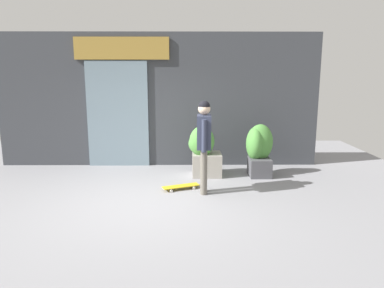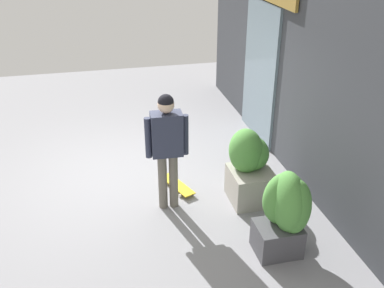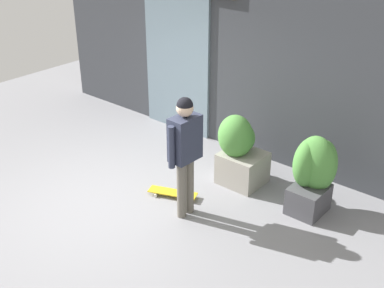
{
  "view_description": "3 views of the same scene",
  "coord_description": "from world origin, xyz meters",
  "px_view_note": "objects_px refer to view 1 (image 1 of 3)",
  "views": [
    {
      "loc": [
        0.77,
        -6.03,
        2.25
      ],
      "look_at": [
        0.82,
        0.91,
        0.89
      ],
      "focal_mm": 33.04,
      "sensor_mm": 36.0,
      "label": 1
    },
    {
      "loc": [
        6.37,
        -0.39,
        3.81
      ],
      "look_at": [
        0.82,
        0.91,
        0.89
      ],
      "focal_mm": 40.69,
      "sensor_mm": 36.0,
      "label": 2
    },
    {
      "loc": [
        4.94,
        -4.01,
        4.11
      ],
      "look_at": [
        0.82,
        0.91,
        0.89
      ],
      "focal_mm": 46.85,
      "sensor_mm": 36.0,
      "label": 3
    }
  ],
  "objects_px": {
    "skateboard": "(181,186)",
    "planter_box_left": "(259,148)",
    "planter_box_right": "(203,149)",
    "skateboarder": "(204,137)"
  },
  "relations": [
    {
      "from": "skateboarder",
      "to": "skateboard",
      "type": "relative_size",
      "value": 2.33
    },
    {
      "from": "skateboard",
      "to": "planter_box_left",
      "type": "relative_size",
      "value": 0.66
    },
    {
      "from": "skateboarder",
      "to": "planter_box_left",
      "type": "height_order",
      "value": "skateboarder"
    },
    {
      "from": "skateboarder",
      "to": "skateboard",
      "type": "xyz_separation_m",
      "value": [
        -0.45,
        0.22,
        -1.04
      ]
    },
    {
      "from": "skateboard",
      "to": "planter_box_right",
      "type": "xyz_separation_m",
      "value": [
        0.48,
        1.0,
        0.54
      ]
    },
    {
      "from": "skateboard",
      "to": "planter_box_right",
      "type": "height_order",
      "value": "planter_box_right"
    },
    {
      "from": "skateboard",
      "to": "planter_box_left",
      "type": "bearing_deg",
      "value": -171.38
    },
    {
      "from": "planter_box_left",
      "to": "planter_box_right",
      "type": "relative_size",
      "value": 1.03
    },
    {
      "from": "planter_box_right",
      "to": "planter_box_left",
      "type": "bearing_deg",
      "value": 1.34
    },
    {
      "from": "planter_box_right",
      "to": "skateboarder",
      "type": "bearing_deg",
      "value": -91.54
    }
  ]
}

